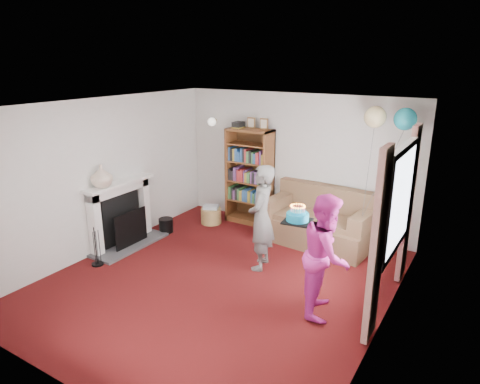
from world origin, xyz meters
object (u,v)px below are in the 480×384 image
Objects in this scene: sofa at (320,223)px; person_magenta at (326,255)px; person_striped at (261,218)px; bookcase at (250,177)px; birthday_cake at (297,217)px.

person_magenta is at bearing -61.96° from sofa.
person_striped is 1.41m from person_magenta.
sofa is 1.17× the size of person_magenta.
bookcase is 2.85m from birthday_cake.
bookcase reaches higher than person_magenta.
person_magenta is at bearing -43.14° from bookcase.
sofa is at bearing 148.58° from person_striped.
person_magenta reaches higher than birthday_cake.
birthday_cake is (1.92, -2.10, 0.24)m from bookcase.
person_magenta reaches higher than sofa.
person_striped reaches higher than person_magenta.
person_magenta is 4.50× the size of birthday_cake.
person_magenta is at bearing 48.70° from person_striped.
person_magenta is (1.26, -0.63, -0.03)m from person_striped.
bookcase is 1.65m from sofa.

